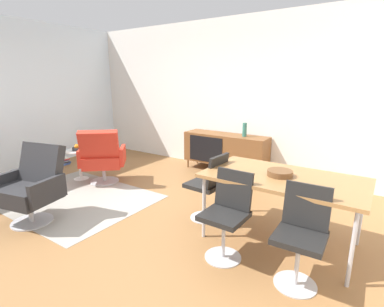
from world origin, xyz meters
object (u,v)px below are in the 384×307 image
(dining_chair_front_left, at_px, (227,212))
(armchair_black_shell, at_px, (32,185))
(sideboard, at_px, (225,149))
(dining_chair_front_right, at_px, (302,232))
(vase_cobalt, at_px, (245,130))
(wooden_bowl_on_table, at_px, (280,173))
(dining_chair_near_window, at_px, (209,184))
(fruit_bowl, at_px, (78,148))
(side_table_round, at_px, (80,161))
(dining_table, at_px, (283,180))
(lounge_chair_red, at_px, (102,156))
(magazine_stack, at_px, (59,162))

(dining_chair_front_left, height_order, armchair_black_shell, armchair_black_shell)
(sideboard, bearing_deg, dining_chair_front_right, -50.43)
(vase_cobalt, distance_m, armchair_black_shell, 3.40)
(wooden_bowl_on_table, relative_size, armchair_black_shell, 0.27)
(dining_chair_near_window, bearing_deg, fruit_bowl, 178.85)
(armchair_black_shell, xyz_separation_m, side_table_round, (-0.89, 1.28, -0.15))
(dining_chair_front_left, xyz_separation_m, armchair_black_shell, (-2.32, -0.67, -0.00))
(armchair_black_shell, distance_m, fruit_bowl, 1.56)
(vase_cobalt, relative_size, dining_table, 0.15)
(dining_chair_front_right, bearing_deg, sideboard, 129.57)
(dining_chair_near_window, bearing_deg, wooden_bowl_on_table, -0.28)
(vase_cobalt, bearing_deg, armchair_black_shell, -114.21)
(vase_cobalt, distance_m, dining_table, 2.26)
(wooden_bowl_on_table, distance_m, armchair_black_shell, 2.91)
(vase_cobalt, distance_m, dining_chair_front_right, 2.94)
(lounge_chair_red, bearing_deg, dining_chair_front_left, -14.37)
(dining_table, height_order, armchair_black_shell, armchair_black_shell)
(dining_chair_near_window, relative_size, dining_chair_front_left, 1.00)
(sideboard, height_order, dining_chair_front_right, dining_chair_front_right)
(wooden_bowl_on_table, bearing_deg, vase_cobalt, 123.61)
(magazine_stack, bearing_deg, vase_cobalt, 24.44)
(dining_chair_near_window, height_order, fruit_bowl, dining_chair_near_window)
(side_table_round, bearing_deg, fruit_bowl, -36.82)
(fruit_bowl, bearing_deg, vase_cobalt, 38.52)
(side_table_round, bearing_deg, dining_chair_front_left, -10.77)
(dining_chair_near_window, height_order, magazine_stack, dining_chair_near_window)
(vase_cobalt, relative_size, armchair_black_shell, 0.26)
(vase_cobalt, xyz_separation_m, lounge_chair_red, (-1.76, -1.73, -0.38))
(dining_chair_near_window, bearing_deg, dining_table, 0.23)
(lounge_chair_red, bearing_deg, dining_table, -2.46)
(vase_cobalt, distance_m, side_table_round, 2.95)
(dining_chair_front_left, xyz_separation_m, lounge_chair_red, (-2.69, 0.69, -0.00))
(vase_cobalt, height_order, fruit_bowl, vase_cobalt)
(vase_cobalt, relative_size, dining_chair_front_right, 0.29)
(armchair_black_shell, height_order, fruit_bowl, armchair_black_shell)
(lounge_chair_red, bearing_deg, dining_chair_front_right, -11.50)
(wooden_bowl_on_table, relative_size, magazine_stack, 0.66)
(vase_cobalt, height_order, armchair_black_shell, vase_cobalt)
(sideboard, distance_m, lounge_chair_red, 2.22)
(vase_cobalt, distance_m, wooden_bowl_on_table, 2.24)
(lounge_chair_red, relative_size, side_table_round, 1.82)
(vase_cobalt, bearing_deg, dining_chair_front_right, -56.11)
(vase_cobalt, distance_m, lounge_chair_red, 2.50)
(vase_cobalt, xyz_separation_m, dining_chair_near_window, (0.39, -1.86, -0.37))
(dining_chair_near_window, xyz_separation_m, magazine_stack, (-3.78, 0.32, -0.40))
(side_table_round, distance_m, magazine_stack, 1.18)
(sideboard, height_order, fruit_bowl, sideboard)
(dining_chair_front_left, height_order, fruit_bowl, dining_chair_front_left)
(dining_chair_front_left, bearing_deg, wooden_bowl_on_table, 60.38)
(dining_chair_near_window, bearing_deg, dining_chair_front_left, -45.79)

